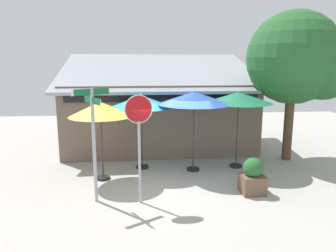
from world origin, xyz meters
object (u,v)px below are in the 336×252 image
at_px(patio_umbrella_mustard_left, 100,110).
at_px(shade_tree, 301,60).
at_px(patio_umbrella_royal_blue_right, 194,98).
at_px(patio_umbrella_forest_green_far_right, 239,98).
at_px(street_sign_post, 93,133).
at_px(stop_sign, 139,129).
at_px(patio_umbrella_teal_center, 141,102).
at_px(sidewalk_planter, 253,177).

height_order(patio_umbrella_mustard_left, shade_tree, shade_tree).
relative_size(patio_umbrella_royal_blue_right, patio_umbrella_forest_green_far_right, 1.02).
relative_size(patio_umbrella_mustard_left, patio_umbrella_forest_green_far_right, 0.93).
height_order(street_sign_post, patio_umbrella_mustard_left, street_sign_post).
distance_m(patio_umbrella_mustard_left, patio_umbrella_forest_green_far_right, 4.70).
xyz_separation_m(street_sign_post, patio_umbrella_mustard_left, (0.02, 1.68, 0.37)).
distance_m(stop_sign, patio_umbrella_royal_blue_right, 3.10).
relative_size(patio_umbrella_teal_center, patio_umbrella_forest_green_far_right, 0.96).
height_order(street_sign_post, patio_umbrella_teal_center, street_sign_post).
distance_m(street_sign_post, patio_umbrella_teal_center, 3.00).
distance_m(stop_sign, patio_umbrella_forest_green_far_right, 4.39).
height_order(patio_umbrella_royal_blue_right, shade_tree, shade_tree).
xyz_separation_m(patio_umbrella_mustard_left, shade_tree, (7.10, 1.37, 1.52)).
xyz_separation_m(street_sign_post, stop_sign, (1.18, -0.20, 0.11)).
height_order(patio_umbrella_mustard_left, sidewalk_planter, patio_umbrella_mustard_left).
relative_size(street_sign_post, patio_umbrella_mustard_left, 1.18).
bearing_deg(patio_umbrella_forest_green_far_right, sidewalk_planter, -96.60).
distance_m(street_sign_post, patio_umbrella_royal_blue_right, 3.83).
bearing_deg(patio_umbrella_teal_center, patio_umbrella_forest_green_far_right, -3.76).
distance_m(shade_tree, sidewalk_planter, 5.19).
distance_m(patio_umbrella_forest_green_far_right, shade_tree, 2.85).
distance_m(street_sign_post, shade_tree, 7.98).
height_order(street_sign_post, patio_umbrella_royal_blue_right, street_sign_post).
relative_size(street_sign_post, patio_umbrella_royal_blue_right, 1.09).
relative_size(shade_tree, sidewalk_planter, 5.35).
height_order(patio_umbrella_teal_center, patio_umbrella_forest_green_far_right, patio_umbrella_forest_green_far_right).
bearing_deg(patio_umbrella_mustard_left, street_sign_post, -90.68).
bearing_deg(patio_umbrella_mustard_left, stop_sign, -58.28).
bearing_deg(patio_umbrella_forest_green_far_right, shade_tree, 13.86).
bearing_deg(patio_umbrella_teal_center, shade_tree, 3.82).
bearing_deg(street_sign_post, patio_umbrella_mustard_left, 89.32).
distance_m(street_sign_post, sidewalk_planter, 4.60).
bearing_deg(stop_sign, patio_umbrella_mustard_left, 121.72).
bearing_deg(patio_umbrella_royal_blue_right, patio_umbrella_mustard_left, -169.88).
relative_size(street_sign_post, stop_sign, 1.06).
height_order(stop_sign, sidewalk_planter, stop_sign).
distance_m(patio_umbrella_teal_center, sidewalk_planter, 4.42).
height_order(stop_sign, patio_umbrella_mustard_left, stop_sign).
height_order(patio_umbrella_royal_blue_right, sidewalk_planter, patio_umbrella_royal_blue_right).
bearing_deg(patio_umbrella_teal_center, patio_umbrella_mustard_left, -142.51).
xyz_separation_m(patio_umbrella_mustard_left, patio_umbrella_teal_center, (1.28, 0.98, 0.11)).
height_order(patio_umbrella_mustard_left, patio_umbrella_royal_blue_right, patio_umbrella_royal_blue_right).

